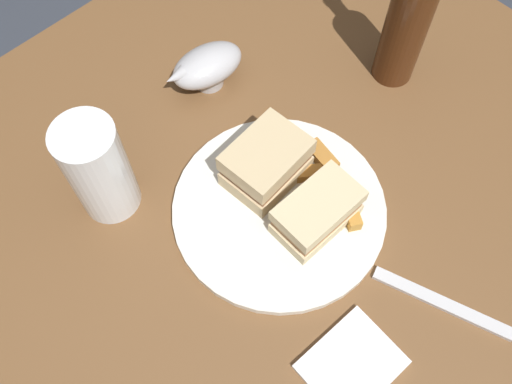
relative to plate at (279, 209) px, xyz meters
The scene contains 14 objects.
ground_plane 0.73m from the plate, 67.91° to the right, with size 6.00×6.00×0.00m, color #333842.
dining_table 0.37m from the plate, 67.91° to the right, with size 1.14×0.87×0.72m, color brown.
plate is the anchor object (origin of this frame).
sandwich_half_left 0.06m from the plate, 111.59° to the left, with size 0.11×0.07×0.06m.
sandwich_half_right 0.07m from the plate, 114.05° to the right, with size 0.11×0.09×0.07m.
potato_wedge_front 0.10m from the plate, behind, with size 0.05×0.02×0.02m, color #AD702D.
potato_wedge_middle 0.07m from the plate, 148.07° to the right, with size 0.04×0.02×0.02m, color #B77F33.
potato_wedge_back 0.10m from the plate, 128.80° to the left, with size 0.05×0.02×0.02m, color #B77F33.
potato_wedge_left_edge 0.07m from the plate, behind, with size 0.05×0.02×0.02m, color #AD702D.
pint_glass 0.24m from the plate, 48.98° to the right, with size 0.08×0.08×0.16m.
gravy_boat 0.25m from the plate, 108.51° to the right, with size 0.13×0.09×0.06m.
cider_bottle 0.32m from the plate, behind, with size 0.06×0.06×0.28m.
napkin 0.22m from the plate, 68.03° to the left, with size 0.11×0.09×0.01m, color white.
fork 0.24m from the plate, 103.36° to the left, with size 0.18×0.02×0.01m, color silver.
Camera 1 is at (0.23, 0.28, 1.40)m, focal length 39.17 mm.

